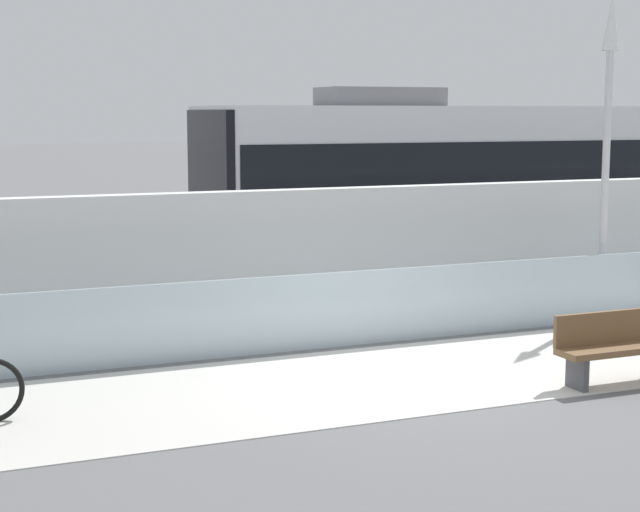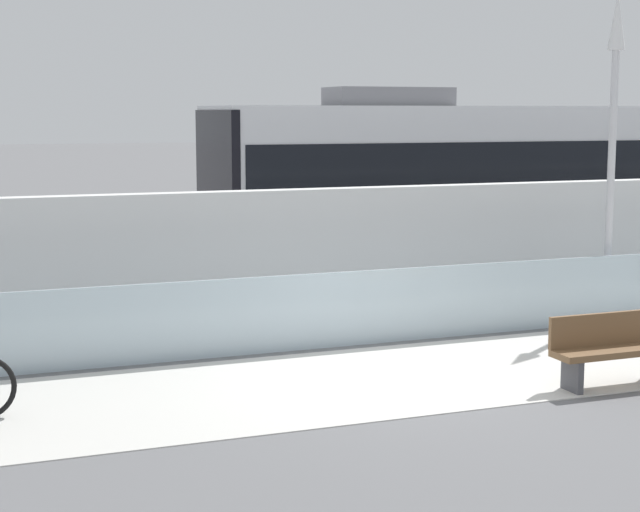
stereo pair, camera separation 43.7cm
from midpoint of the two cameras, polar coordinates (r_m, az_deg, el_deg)
ground_plane at (r=12.88m, az=4.11°, el=-6.83°), size 200.00×200.00×0.00m
bike_path_deck at (r=12.88m, az=4.11°, el=-6.80°), size 32.00×3.20×0.01m
glass_parapet at (r=14.40m, az=0.82°, el=-3.01°), size 32.00×0.05×1.08m
concrete_barrier_wall at (r=15.95m, az=-1.75°, el=0.00°), size 32.00×0.36×2.13m
tram_rail_near at (r=18.43m, az=-4.49°, el=-2.26°), size 32.00×0.08×0.01m
tram_rail_far at (r=19.78m, az=-5.79°, el=-1.56°), size 32.00×0.08×0.01m
tram at (r=20.85m, az=7.67°, el=4.13°), size 11.06×2.54×3.81m
lamp_post_antenna at (r=16.78m, az=15.30°, el=7.75°), size 0.28×0.28×5.20m
bench at (r=12.86m, az=15.47°, el=-4.94°), size 1.60×0.45×0.89m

